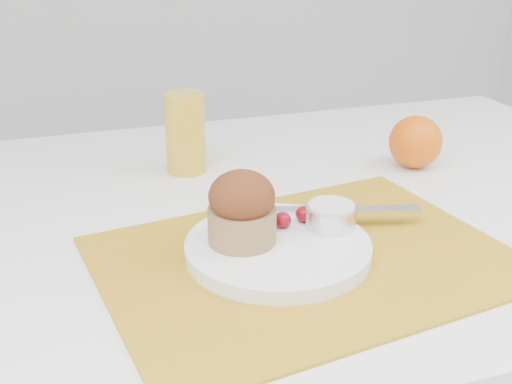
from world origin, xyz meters
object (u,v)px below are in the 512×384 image
object	(u,v)px
plate	(278,248)
juice_glass	(185,133)
orange	(415,142)
muffin	(242,209)

from	to	relation	value
plate	juice_glass	bearing A→B (deg)	97.28
orange	muffin	bearing A→B (deg)	-150.08
plate	juice_glass	xyz separation A→B (m)	(-0.04, 0.30, 0.05)
orange	juice_glass	distance (m)	0.35
plate	orange	xyz separation A→B (m)	(0.30, 0.21, 0.03)
muffin	orange	bearing A→B (deg)	29.92
juice_glass	muffin	distance (m)	0.29
juice_glass	muffin	world-z (taller)	juice_glass
muffin	juice_glass	bearing A→B (deg)	90.14
juice_glass	plate	bearing A→B (deg)	-82.72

